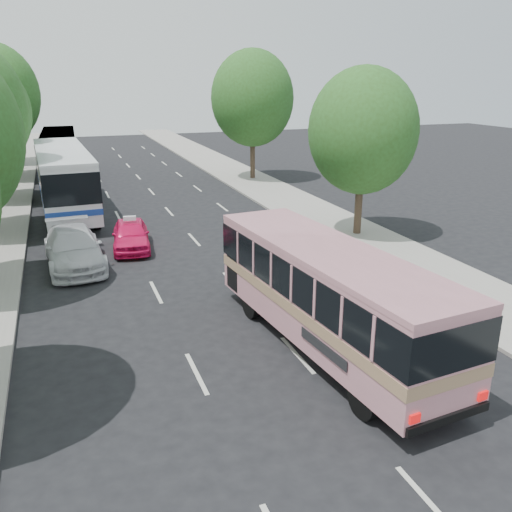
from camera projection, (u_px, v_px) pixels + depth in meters
name	position (u px, v px, depth m)	size (l,w,h in m)	color
ground	(241.00, 330.00, 16.65)	(120.00, 120.00, 0.00)	black
sidewalk_right	(265.00, 189.00, 37.22)	(4.00, 90.00, 0.12)	#9E998E
tree_left_f	(1.00, 94.00, 45.75)	(5.88, 5.88, 9.16)	#38281E
tree_right_near	(365.00, 127.00, 24.93)	(5.10, 5.10, 7.95)	#38281E
tree_right_far	(254.00, 95.00, 39.00)	(6.00, 6.00, 9.35)	#38281E
pink_bus	(328.00, 287.00, 14.99)	(3.30, 9.60, 3.00)	#CA828E
pink_taxi	(131.00, 235.00, 24.28)	(1.58, 3.94, 1.34)	#ED145B
white_pickup	(74.00, 248.00, 22.07)	(2.15, 5.28, 1.53)	silver
tour_coach_front	(64.00, 175.00, 30.25)	(3.12, 12.18, 3.61)	silver
tour_coach_rear	(60.00, 150.00, 41.46)	(2.78, 11.35, 3.38)	silver
taxi_roof_sign	(130.00, 218.00, 24.04)	(0.55, 0.18, 0.18)	silver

